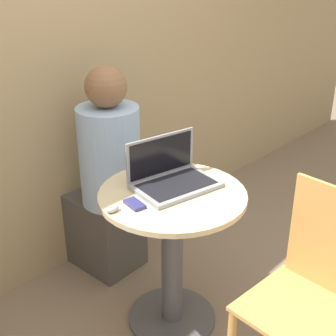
% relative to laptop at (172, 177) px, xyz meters
% --- Properties ---
extents(ground_plane, '(12.00, 12.00, 0.00)m').
position_rel_laptop_xyz_m(ground_plane, '(-0.05, -0.06, -0.79)').
color(ground_plane, '#7F6B56').
extents(back_wall, '(7.00, 0.05, 2.60)m').
position_rel_laptop_xyz_m(back_wall, '(-0.05, 0.78, 0.51)').
color(back_wall, tan).
rests_on(back_wall, ground_plane).
extents(round_table, '(0.68, 0.68, 0.74)m').
position_rel_laptop_xyz_m(round_table, '(-0.05, -0.06, -0.30)').
color(round_table, '#4C4C51').
rests_on(round_table, ground_plane).
extents(laptop, '(0.42, 0.32, 0.22)m').
position_rel_laptop_xyz_m(laptop, '(0.00, 0.00, 0.00)').
color(laptop, gray).
rests_on(laptop, round_table).
extents(cell_phone, '(0.08, 0.11, 0.02)m').
position_rel_laptop_xyz_m(cell_phone, '(-0.25, -0.02, -0.04)').
color(cell_phone, navy).
rests_on(cell_phone, round_table).
extents(computer_mouse, '(0.06, 0.04, 0.03)m').
position_rel_laptop_xyz_m(computer_mouse, '(-0.35, 0.01, -0.03)').
color(computer_mouse, '#B2B2B7').
rests_on(computer_mouse, round_table).
extents(chair_empty, '(0.42, 0.42, 0.93)m').
position_rel_laptop_xyz_m(chair_empty, '(0.02, -0.73, -0.30)').
color(chair_empty, tan).
rests_on(chair_empty, ground_plane).
extents(person_seated, '(0.34, 0.52, 1.23)m').
position_rel_laptop_xyz_m(person_seated, '(0.04, 0.55, -0.27)').
color(person_seated, '#4C4742').
rests_on(person_seated, ground_plane).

